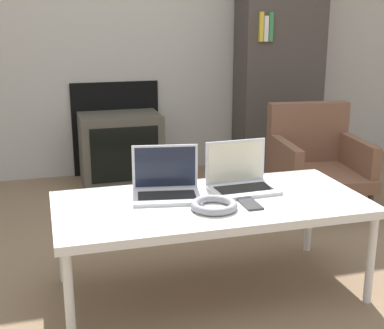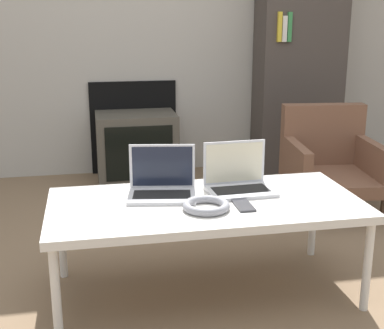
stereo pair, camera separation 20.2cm
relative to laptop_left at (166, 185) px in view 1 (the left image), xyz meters
name	(u,v)px [view 1 (the left image)]	position (x,y,z in m)	size (l,w,h in m)	color
ground_plane	(223,311)	(0.17, -0.28, -0.48)	(14.00, 14.00, 0.00)	#7A6047
wall_back	(128,4)	(0.17, 1.93, 0.80)	(7.00, 0.08, 2.60)	#ADA89E
table	(211,207)	(0.17, -0.11, -0.08)	(1.34, 0.63, 0.44)	silver
laptop_left	(166,185)	(0.00, 0.00, 0.00)	(0.32, 0.25, 0.22)	silver
laptop_right	(240,179)	(0.35, 0.00, 0.00)	(0.30, 0.22, 0.22)	silver
headphones	(214,205)	(0.15, -0.22, -0.03)	(0.20, 0.20, 0.03)	gray
phone	(250,204)	(0.31, -0.21, -0.04)	(0.07, 0.14, 0.01)	#333338
tv	(121,148)	(0.04, 1.67, -0.23)	(0.59, 0.42, 0.51)	#4C473D
armchair	(315,156)	(1.20, 0.85, -0.17)	(0.61, 0.65, 0.64)	brown
bookshelf	(280,52)	(1.33, 1.73, 0.44)	(0.66, 0.32, 1.85)	#3F3833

